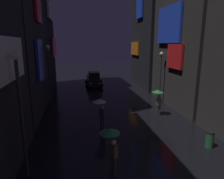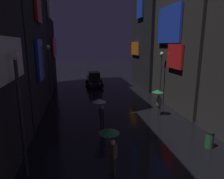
{
  "view_description": "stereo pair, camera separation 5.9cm",
  "coord_description": "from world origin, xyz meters",
  "px_view_note": "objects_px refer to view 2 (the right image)",
  "views": [
    {
      "loc": [
        -2.81,
        -3.41,
        5.58
      ],
      "look_at": [
        0.0,
        11.69,
        2.07
      ],
      "focal_mm": 32.0,
      "sensor_mm": 36.0,
      "label": 1
    },
    {
      "loc": [
        -2.75,
        -3.42,
        5.58
      ],
      "look_at": [
        0.0,
        11.69,
        2.07
      ],
      "focal_mm": 32.0,
      "sensor_mm": 36.0,
      "label": 2
    }
  ],
  "objects_px": {
    "pedestrian_midstreet_centre_green": "(158,95)",
    "car_distant": "(94,79)",
    "streetlamp_left_near": "(19,101)",
    "trash_bin": "(209,140)",
    "streetlamp_right_far": "(161,71)",
    "streetlamp_left_far": "(49,69)",
    "pedestrian_midstreet_left_green": "(110,139)",
    "pedestrian_foreground_left_clear": "(100,106)"
  },
  "relations": [
    {
      "from": "pedestrian_midstreet_left_green",
      "to": "streetlamp_right_far",
      "type": "xyz_separation_m",
      "value": [
        6.43,
        9.64,
        1.44
      ]
    },
    {
      "from": "streetlamp_left_near",
      "to": "streetlamp_right_far",
      "type": "bearing_deg",
      "value": 42.49
    },
    {
      "from": "pedestrian_midstreet_centre_green",
      "to": "streetlamp_left_far",
      "type": "bearing_deg",
      "value": 156.81
    },
    {
      "from": "pedestrian_midstreet_left_green",
      "to": "streetlamp_left_near",
      "type": "distance_m",
      "value": 3.98
    },
    {
      "from": "car_distant",
      "to": "streetlamp_right_far",
      "type": "bearing_deg",
      "value": -59.71
    },
    {
      "from": "pedestrian_midstreet_centre_green",
      "to": "car_distant",
      "type": "relative_size",
      "value": 0.51
    },
    {
      "from": "pedestrian_midstreet_left_green",
      "to": "car_distant",
      "type": "xyz_separation_m",
      "value": [
        1.05,
        18.87,
        -0.74
      ]
    },
    {
      "from": "pedestrian_midstreet_centre_green",
      "to": "pedestrian_foreground_left_clear",
      "type": "bearing_deg",
      "value": -158.67
    },
    {
      "from": "streetlamp_left_far",
      "to": "trash_bin",
      "type": "bearing_deg",
      "value": -43.69
    },
    {
      "from": "pedestrian_midstreet_left_green",
      "to": "car_distant",
      "type": "relative_size",
      "value": 0.51
    },
    {
      "from": "car_distant",
      "to": "streetlamp_right_far",
      "type": "xyz_separation_m",
      "value": [
        5.39,
        -9.22,
        2.18
      ]
    },
    {
      "from": "car_distant",
      "to": "pedestrian_foreground_left_clear",
      "type": "bearing_deg",
      "value": -93.66
    },
    {
      "from": "pedestrian_midstreet_left_green",
      "to": "trash_bin",
      "type": "distance_m",
      "value": 6.0
    },
    {
      "from": "streetlamp_left_far",
      "to": "car_distant",
      "type": "bearing_deg",
      "value": 62.07
    },
    {
      "from": "pedestrian_midstreet_centre_green",
      "to": "pedestrian_midstreet_left_green",
      "type": "bearing_deg",
      "value": -126.99
    },
    {
      "from": "pedestrian_foreground_left_clear",
      "to": "streetlamp_right_far",
      "type": "distance_m",
      "value": 8.16
    },
    {
      "from": "pedestrian_foreground_left_clear",
      "to": "pedestrian_midstreet_centre_green",
      "type": "distance_m",
      "value": 5.13
    },
    {
      "from": "pedestrian_foreground_left_clear",
      "to": "pedestrian_midstreet_left_green",
      "type": "xyz_separation_m",
      "value": [
        -0.14,
        -4.66,
        0.0
      ]
    },
    {
      "from": "streetlamp_left_near",
      "to": "trash_bin",
      "type": "height_order",
      "value": "streetlamp_left_near"
    },
    {
      "from": "car_distant",
      "to": "streetlamp_left_near",
      "type": "bearing_deg",
      "value": -104.08
    },
    {
      "from": "streetlamp_right_far",
      "to": "trash_bin",
      "type": "relative_size",
      "value": 5.26
    },
    {
      "from": "pedestrian_midstreet_centre_green",
      "to": "car_distant",
      "type": "bearing_deg",
      "value": 107.44
    },
    {
      "from": "car_distant",
      "to": "trash_bin",
      "type": "bearing_deg",
      "value": -75.07
    },
    {
      "from": "pedestrian_midstreet_centre_green",
      "to": "car_distant",
      "type": "height_order",
      "value": "pedestrian_midstreet_centre_green"
    },
    {
      "from": "pedestrian_midstreet_centre_green",
      "to": "streetlamp_right_far",
      "type": "xyz_separation_m",
      "value": [
        1.51,
        3.11,
        1.44
      ]
    },
    {
      "from": "streetlamp_left_near",
      "to": "trash_bin",
      "type": "bearing_deg",
      "value": 4.91
    },
    {
      "from": "pedestrian_foreground_left_clear",
      "to": "trash_bin",
      "type": "distance_m",
      "value": 6.65
    },
    {
      "from": "car_distant",
      "to": "streetlamp_left_near",
      "type": "height_order",
      "value": "streetlamp_left_near"
    },
    {
      "from": "pedestrian_midstreet_left_green",
      "to": "streetlamp_left_far",
      "type": "height_order",
      "value": "streetlamp_left_far"
    },
    {
      "from": "car_distant",
      "to": "trash_bin",
      "type": "distance_m",
      "value": 18.21
    },
    {
      "from": "pedestrian_midstreet_left_green",
      "to": "trash_bin",
      "type": "xyz_separation_m",
      "value": [
        5.73,
        1.28,
        -1.2
      ]
    },
    {
      "from": "streetlamp_left_near",
      "to": "trash_bin",
      "type": "xyz_separation_m",
      "value": [
        9.3,
        0.8,
        -2.89
      ]
    },
    {
      "from": "car_distant",
      "to": "trash_bin",
      "type": "relative_size",
      "value": 4.47
    },
    {
      "from": "streetlamp_left_far",
      "to": "pedestrian_foreground_left_clear",
      "type": "bearing_deg",
      "value": -56.06
    },
    {
      "from": "streetlamp_left_near",
      "to": "car_distant",
      "type": "bearing_deg",
      "value": 75.92
    },
    {
      "from": "streetlamp_left_far",
      "to": "pedestrian_midstreet_centre_green",
      "type": "bearing_deg",
      "value": -23.19
    },
    {
      "from": "streetlamp_left_near",
      "to": "trash_bin",
      "type": "relative_size",
      "value": 5.76
    },
    {
      "from": "car_distant",
      "to": "pedestrian_midstreet_centre_green",
      "type": "bearing_deg",
      "value": -72.56
    },
    {
      "from": "streetlamp_right_far",
      "to": "streetlamp_left_near",
      "type": "relative_size",
      "value": 0.91
    },
    {
      "from": "pedestrian_foreground_left_clear",
      "to": "pedestrian_midstreet_centre_green",
      "type": "bearing_deg",
      "value": 21.33
    },
    {
      "from": "car_distant",
      "to": "streetlamp_right_far",
      "type": "relative_size",
      "value": 0.85
    },
    {
      "from": "pedestrian_foreground_left_clear",
      "to": "pedestrian_midstreet_left_green",
      "type": "height_order",
      "value": "same"
    }
  ]
}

